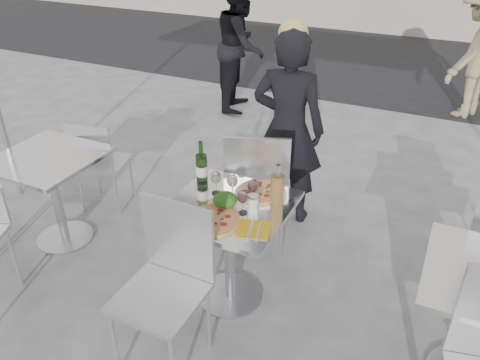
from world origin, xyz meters
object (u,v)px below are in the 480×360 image
at_px(chair_far, 257,182).
at_px(wineglass_red_b, 253,186).
at_px(wineglass_white_b, 232,181).
at_px(main_table, 230,233).
at_px(sugar_shaker, 253,203).
at_px(pizza_near, 212,220).
at_px(napkin_left, 175,215).
at_px(salad_plate, 225,201).
at_px(wineglass_red_a, 243,197).
at_px(side_chair_lfar, 98,159).
at_px(wine_bottle, 202,167).
at_px(woman_diner, 288,129).
at_px(pedestrian_b, 477,53).
at_px(napkin_right, 254,229).
at_px(pizza_far, 260,192).
at_px(carafe, 277,191).
at_px(pedestrian_a, 241,45).
at_px(side_table_left, 53,181).
at_px(chair_near, 168,273).
at_px(wineglass_white_a, 216,178).

distance_m(chair_far, wineglass_red_b, 0.58).
bearing_deg(wineglass_white_b, main_table, -74.59).
distance_m(sugar_shaker, wineglass_white_b, 0.21).
xyz_separation_m(pizza_near, napkin_left, (-0.23, -0.04, -0.01)).
xyz_separation_m(salad_plate, wineglass_red_a, (0.13, -0.02, 0.07)).
relative_size(pizza_near, sugar_shaker, 3.04).
relative_size(side_chair_lfar, wine_bottle, 2.85).
distance_m(woman_diner, wineglass_red_b, 1.03).
bearing_deg(wine_bottle, pedestrian_b, 70.06).
height_order(chair_far, wineglass_red_b, chair_far).
height_order(napkin_left, napkin_right, same).
height_order(side_chair_lfar, wineglass_red_b, wineglass_red_b).
relative_size(side_chair_lfar, pizza_far, 2.55).
height_order(carafe, napkin_right, carafe).
relative_size(side_chair_lfar, carafe, 2.90).
xyz_separation_m(chair_far, napkin_right, (0.31, -0.74, 0.16)).
distance_m(pedestrian_a, napkin_right, 3.85).
bearing_deg(wineglass_white_b, napkin_left, -122.63).
xyz_separation_m(side_table_left, pedestrian_a, (0.00, 3.27, 0.29)).
distance_m(chair_near, wine_bottle, 0.77).
height_order(side_chair_lfar, salad_plate, side_chair_lfar).
bearing_deg(salad_plate, chair_far, 95.18).
height_order(pizza_near, salad_plate, salad_plate).
bearing_deg(main_table, napkin_left, -135.78).
bearing_deg(wineglass_white_b, side_chair_lfar, 164.95).
bearing_deg(pizza_far, woman_diner, 100.19).
xyz_separation_m(pizza_far, wineglass_white_b, (-0.15, -0.10, 0.09)).
relative_size(chair_near, woman_diner, 0.61).
height_order(woman_diner, salad_plate, woman_diner).
bearing_deg(napkin_right, pedestrian_a, 102.29).
height_order(pedestrian_a, pedestrian_b, pedestrian_a).
bearing_deg(wineglass_red_b, wineglass_white_b, -179.33).
height_order(side_table_left, chair_far, chair_far).
relative_size(woman_diner, wineglass_red_a, 10.19).
relative_size(side_table_left, chair_far, 0.75).
relative_size(chair_near, carafe, 3.37).
bearing_deg(napkin_right, main_table, 131.02).
distance_m(pizza_near, carafe, 0.42).
relative_size(chair_far, side_chair_lfar, 1.19).
xyz_separation_m(wine_bottle, wineglass_red_a, (0.40, -0.21, -0.00)).
bearing_deg(wineglass_white_b, wine_bottle, 164.83).
bearing_deg(main_table, pizza_near, -92.88).
relative_size(side_table_left, napkin_left, 3.74).
bearing_deg(chair_near, pedestrian_b, 74.49).
bearing_deg(wineglass_red_a, wineglass_red_b, 88.97).
bearing_deg(napkin_right, chair_far, 98.23).
relative_size(side_table_left, sugar_shaker, 7.01).
bearing_deg(salad_plate, napkin_right, -29.82).
distance_m(main_table, wineglass_white_a, 0.36).
bearing_deg(napkin_right, wineglass_white_a, 131.56).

